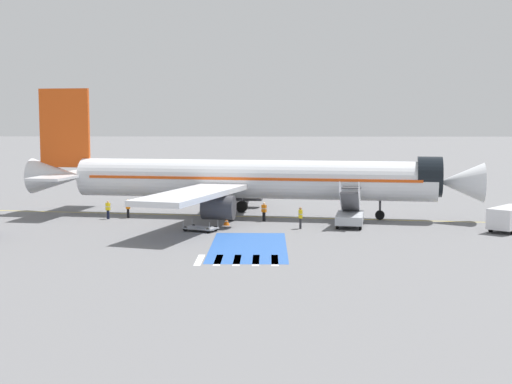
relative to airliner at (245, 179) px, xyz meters
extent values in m
plane|color=slate|center=(1.60, -0.01, -3.46)|extent=(600.00, 600.00, 0.00)
cube|color=gold|center=(0.74, -0.12, -3.46)|extent=(75.89, 12.43, 0.01)
cube|color=#2856A8|center=(0.74, -15.66, -3.46)|extent=(5.35, 12.13, 0.01)
cube|color=silver|center=(-2.26, -20.41, -3.46)|extent=(0.44, 3.60, 0.01)
cube|color=silver|center=(-1.06, -20.41, -3.46)|extent=(0.44, 3.60, 0.01)
cube|color=silver|center=(0.14, -20.41, -3.46)|extent=(0.44, 3.60, 0.01)
cube|color=silver|center=(1.34, -20.41, -3.46)|extent=(0.44, 3.60, 0.01)
cube|color=silver|center=(2.54, -20.41, -3.46)|extent=(0.44, 3.60, 0.01)
cylinder|color=silver|center=(0.74, -0.12, -0.01)|extent=(32.98, 8.72, 3.53)
cone|color=silver|center=(18.87, -3.04, -0.01)|extent=(4.39, 4.04, 3.46)
cone|color=silver|center=(-18.09, 2.92, -0.01)|extent=(5.77, 4.19, 3.39)
cylinder|color=black|center=(16.25, -2.62, 0.44)|extent=(2.66, 3.86, 3.57)
cube|color=#DB4C14|center=(0.74, -0.12, 0.17)|extent=(30.40, 8.37, 0.24)
cube|color=silver|center=(-1.11, 8.59, -0.54)|extent=(4.56, 15.99, 0.44)
cylinder|color=#38383D|center=(0.18, 6.92, -1.80)|extent=(2.93, 2.43, 2.03)
cube|color=silver|center=(-3.75, -7.81, -0.54)|extent=(8.74, 16.45, 0.44)
cylinder|color=#38383D|center=(-2.00, -6.62, -1.80)|extent=(2.93, 2.43, 2.03)
cube|color=#DB4C14|center=(-17.30, 2.79, 4.62)|extent=(4.94, 1.14, 7.48)
cube|color=silver|center=(-16.25, 6.02, 0.17)|extent=(4.04, 6.09, 0.24)
cube|color=silver|center=(-17.31, -0.61, 0.17)|extent=(4.04, 6.09, 0.24)
cylinder|color=#38383D|center=(12.09, -1.95, -1.70)|extent=(0.20, 0.20, 2.68)
cylinder|color=black|center=(12.09, -1.95, -3.04)|extent=(0.87, 0.41, 0.84)
cylinder|color=#38383D|center=(-0.41, 2.97, -1.72)|extent=(0.24, 0.24, 2.38)
cylinder|color=black|center=(-0.41, 2.97, -2.91)|extent=(1.18, 0.77, 1.10)
cylinder|color=#38383D|center=(-1.32, -2.69, -1.72)|extent=(0.24, 0.24, 2.38)
cylinder|color=black|center=(-1.32, -2.69, -2.91)|extent=(1.18, 0.77, 1.10)
cube|color=#ADB2BA|center=(8.96, -5.87, -2.76)|extent=(2.94, 5.09, 0.70)
cylinder|color=black|center=(8.30, -4.06, -3.11)|extent=(0.33, 0.73, 0.70)
cylinder|color=black|center=(10.15, -4.36, -3.11)|extent=(0.33, 0.73, 0.70)
cylinder|color=black|center=(7.77, -7.38, -3.11)|extent=(0.33, 0.73, 0.70)
cylinder|color=black|center=(9.62, -7.67, -3.11)|extent=(0.33, 0.73, 0.70)
cube|color=#4C4C51|center=(8.96, -5.87, -1.43)|extent=(2.07, 4.32, 2.12)
cube|color=#4C4C51|center=(9.32, -3.62, -0.44)|extent=(1.80, 1.35, 0.12)
cube|color=silver|center=(8.20, -5.74, -0.95)|extent=(0.77, 4.45, 2.83)
cube|color=silver|center=(9.72, -5.99, -0.95)|extent=(0.77, 4.45, 2.83)
cube|color=#38383D|center=(-5.48, 19.16, -2.68)|extent=(9.18, 3.05, 0.60)
cube|color=silver|center=(-9.90, 19.43, -2.18)|extent=(2.15, 2.49, 1.60)
cube|color=black|center=(-10.90, 19.49, -1.86)|extent=(0.16, 2.00, 0.70)
cylinder|color=#B7BCC4|center=(-5.08, 19.13, -1.12)|extent=(6.37, 2.91, 2.53)
cylinder|color=gold|center=(-5.08, 19.13, -1.12)|extent=(0.51, 2.60, 2.58)
cylinder|color=black|center=(-9.57, 18.22, -2.98)|extent=(0.98, 0.34, 0.96)
cylinder|color=black|center=(-9.42, 20.59, -2.98)|extent=(0.98, 0.34, 0.96)
cylinder|color=black|center=(-5.06, 17.94, -2.98)|extent=(0.98, 0.34, 0.96)
cylinder|color=black|center=(-4.91, 20.31, -2.98)|extent=(0.98, 0.34, 0.96)
cylinder|color=black|center=(-2.55, 17.79, -2.98)|extent=(0.98, 0.34, 0.96)
cylinder|color=black|center=(-2.40, 20.16, -2.98)|extent=(0.98, 0.34, 0.96)
cube|color=silver|center=(21.41, -8.34, -2.33)|extent=(4.44, 4.70, 1.63)
cube|color=black|center=(21.41, -8.34, -1.97)|extent=(3.13, 3.18, 0.59)
cylinder|color=black|center=(21.66, -6.69, -3.14)|extent=(0.57, 0.61, 0.64)
cylinder|color=black|center=(19.81, -8.82, -3.14)|extent=(0.57, 0.61, 0.64)
cube|color=gray|center=(-3.29, -8.72, -3.20)|extent=(2.99, 2.45, 0.12)
cylinder|color=black|center=(-2.08, -8.58, -3.26)|extent=(0.40, 0.26, 0.40)
cylinder|color=black|center=(-2.61, -9.73, -3.26)|extent=(0.40, 0.26, 0.40)
cylinder|color=black|center=(-3.96, -7.70, -3.26)|extent=(0.40, 0.26, 0.40)
cylinder|color=black|center=(-4.50, -8.86, -3.26)|extent=(0.40, 0.26, 0.40)
cylinder|color=gray|center=(-1.91, -8.60, -2.87)|extent=(0.05, 0.05, 0.55)
cylinder|color=gray|center=(-2.49, -9.85, -2.87)|extent=(0.05, 0.05, 0.55)
cylinder|color=gray|center=(-4.08, -7.59, -2.87)|extent=(0.05, 0.05, 0.55)
cylinder|color=gray|center=(-4.66, -8.84, -2.87)|extent=(0.05, 0.05, 0.55)
cylinder|color=black|center=(1.82, -3.19, -3.05)|extent=(0.14, 0.14, 0.82)
cylinder|color=black|center=(1.69, -3.09, -3.05)|extent=(0.14, 0.14, 0.82)
cube|color=orange|center=(1.76, -3.14, -2.32)|extent=(0.46, 0.44, 0.65)
cube|color=silver|center=(1.76, -3.14, -2.32)|extent=(0.48, 0.45, 0.06)
sphere|color=beige|center=(1.76, -3.14, -1.89)|extent=(0.22, 0.22, 0.22)
cylinder|color=black|center=(-10.53, -1.26, -3.05)|extent=(0.14, 0.14, 0.83)
cylinder|color=black|center=(-10.64, -1.14, -3.05)|extent=(0.14, 0.14, 0.83)
cube|color=orange|center=(-10.58, -1.20, -2.30)|extent=(0.45, 0.46, 0.66)
cube|color=silver|center=(-10.58, -1.20, -2.30)|extent=(0.46, 0.47, 0.06)
sphere|color=beige|center=(-10.58, -1.20, -1.86)|extent=(0.23, 0.23, 0.23)
cylinder|color=#2D2D33|center=(4.79, -7.37, -3.03)|extent=(0.14, 0.14, 0.86)
cylinder|color=#2D2D33|center=(4.74, -7.20, -3.03)|extent=(0.14, 0.14, 0.86)
cube|color=yellow|center=(4.76, -7.28, -2.26)|extent=(0.31, 0.46, 0.68)
cube|color=silver|center=(4.76, -7.28, -2.26)|extent=(0.33, 0.47, 0.06)
sphere|color=#9E704C|center=(4.76, -7.28, -1.80)|extent=(0.23, 0.23, 0.23)
cylinder|color=#191E38|center=(-12.18, -1.92, -3.06)|extent=(0.14, 0.14, 0.80)
cylinder|color=#191E38|center=(-12.32, -1.82, -3.06)|extent=(0.14, 0.14, 0.80)
cube|color=yellow|center=(-12.25, -1.87, -2.34)|extent=(0.47, 0.43, 0.64)
cube|color=silver|center=(-12.25, -1.87, -2.34)|extent=(0.48, 0.44, 0.06)
sphere|color=tan|center=(-12.25, -1.87, -1.91)|extent=(0.22, 0.22, 0.22)
cone|color=orange|center=(-1.41, -5.45, -3.15)|extent=(0.56, 0.56, 0.62)
cylinder|color=white|center=(-1.41, -5.45, -3.12)|extent=(0.31, 0.31, 0.07)
camera|label=1|loc=(2.08, -65.00, 5.49)|focal=50.00mm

